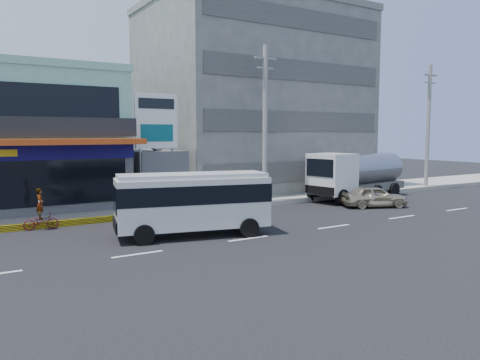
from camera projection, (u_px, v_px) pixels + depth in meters
name	position (u px, v px, depth m)	size (l,w,h in m)	color
ground	(248.00, 239.00, 20.34)	(120.00, 120.00, 0.00)	black
sidewalk	(234.00, 200.00, 30.98)	(70.00, 5.00, 0.30)	gray
shop_building	(7.00, 143.00, 27.55)	(12.40, 11.70, 8.00)	#4A4A4F
concrete_building	(252.00, 103.00, 37.58)	(16.00, 12.00, 14.00)	gray
gap_structure	(148.00, 177.00, 30.32)	(3.00, 6.00, 3.50)	#4A4A4F
satellite_dish	(153.00, 149.00, 29.29)	(1.50, 1.50, 0.15)	slate
billboard	(156.00, 127.00, 27.37)	(2.60, 0.18, 6.90)	gray
utility_pole_near	(265.00, 124.00, 29.24)	(1.60, 0.30, 10.00)	#999993
utility_pole_far	(428.00, 126.00, 37.62)	(1.60, 0.30, 10.00)	#999993
minibus	(193.00, 199.00, 20.72)	(7.02, 3.61, 2.81)	silver
sedan	(374.00, 196.00, 28.99)	(1.60, 3.98, 1.36)	#BEB091
tanker_truck	(355.00, 174.00, 32.42)	(8.52, 3.70, 3.25)	silver
motorcycle_rider	(41.00, 216.00, 22.18)	(1.61, 0.72, 2.00)	#580C1A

